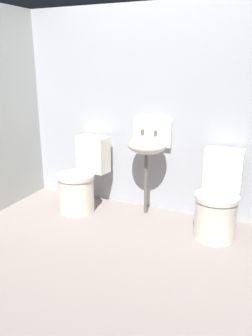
% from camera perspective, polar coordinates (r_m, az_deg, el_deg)
% --- Properties ---
extents(ground_plane, '(3.46, 2.64, 0.08)m').
position_cam_1_polar(ground_plane, '(3.02, -2.20, -15.01)').
color(ground_plane, gray).
extents(wall_back, '(3.46, 0.10, 2.13)m').
position_cam_1_polar(wall_back, '(3.68, 5.64, 9.25)').
color(wall_back, '#ABAEB5').
rests_on(wall_back, ground).
extents(toilet_left, '(0.48, 0.65, 0.78)m').
position_cam_1_polar(toilet_left, '(3.80, -7.38, -2.12)').
color(toilet_left, silver).
rests_on(toilet_left, ground).
extents(toilet_right, '(0.40, 0.59, 0.78)m').
position_cam_1_polar(toilet_right, '(3.33, 14.98, -5.42)').
color(toilet_right, silver).
rests_on(toilet_right, ground).
extents(sink, '(0.42, 0.35, 0.99)m').
position_cam_1_polar(sink, '(3.56, 3.58, 3.90)').
color(sink, '#5F5E57').
rests_on(sink, ground).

